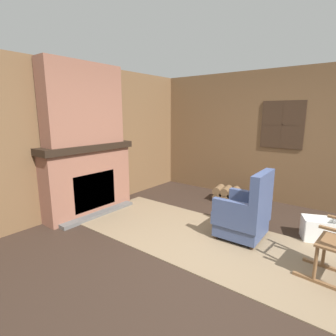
# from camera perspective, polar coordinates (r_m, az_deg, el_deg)

# --- Properties ---
(ground_plane) EXTENTS (14.00, 14.00, 0.00)m
(ground_plane) POSITION_cam_1_polar(r_m,az_deg,el_deg) (3.51, 9.36, -18.51)
(ground_plane) COLOR #2D2119
(wood_panel_wall_left) EXTENTS (0.06, 5.91, 2.60)m
(wood_panel_wall_left) POSITION_cam_1_polar(r_m,az_deg,el_deg) (4.91, -18.85, 5.79)
(wood_panel_wall_left) COLOR brown
(wood_panel_wall_left) RESTS_ON ground
(wood_panel_wall_back) EXTENTS (5.91, 0.09, 2.60)m
(wood_panel_wall_back) POSITION_cam_1_polar(r_m,az_deg,el_deg) (5.57, 23.23, 6.18)
(wood_panel_wall_back) COLOR brown
(wood_panel_wall_back) RESTS_ON ground
(fireplace_hearth) EXTENTS (0.58, 1.72, 1.24)m
(fireplace_hearth) POSITION_cam_1_polar(r_m,az_deg,el_deg) (4.84, -16.84, -2.39)
(fireplace_hearth) COLOR brown
(fireplace_hearth) RESTS_ON ground
(chimney_breast) EXTENTS (0.32, 1.42, 1.34)m
(chimney_breast) POSITION_cam_1_polar(r_m,az_deg,el_deg) (4.72, -17.89, 13.07)
(chimney_breast) COLOR brown
(chimney_breast) RESTS_ON fireplace_hearth
(area_rug) EXTENTS (3.94, 1.61, 0.01)m
(area_rug) POSITION_cam_1_polar(r_m,az_deg,el_deg) (3.96, 6.60, -14.62)
(area_rug) COLOR #7A664C
(area_rug) RESTS_ON ground
(armchair) EXTENTS (0.66, 0.68, 1.00)m
(armchair) POSITION_cam_1_polar(r_m,az_deg,el_deg) (3.92, 16.43, -9.65)
(armchair) COLOR #3D4C75
(armchair) RESTS_ON ground
(firewood_stack) EXTENTS (0.54, 0.43, 0.30)m
(firewood_stack) POSITION_cam_1_polar(r_m,az_deg,el_deg) (5.50, 12.58, -5.52)
(firewood_stack) COLOR brown
(firewood_stack) RESTS_ON ground
(laundry_basket) EXTENTS (0.53, 0.46, 0.32)m
(laundry_basket) POSITION_cam_1_polar(r_m,az_deg,el_deg) (4.35, 30.09, -11.49)
(laundry_basket) COLOR white
(laundry_basket) RESTS_ON ground
(oil_lamp_vase) EXTENTS (0.10, 0.10, 0.27)m
(oil_lamp_vase) POSITION_cam_1_polar(r_m,az_deg,el_deg) (4.63, -20.16, 5.83)
(oil_lamp_vase) COLOR silver
(oil_lamp_vase) RESTS_ON fireplace_hearth
(storage_case) EXTENTS (0.13, 0.26, 0.15)m
(storage_case) POSITION_cam_1_polar(r_m,az_deg,el_deg) (5.17, -11.67, 6.65)
(storage_case) COLOR black
(storage_case) RESTS_ON fireplace_hearth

